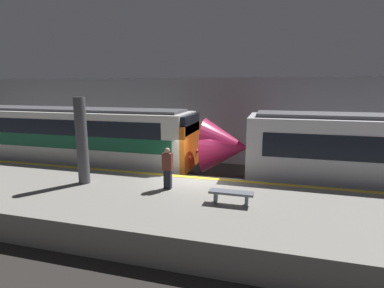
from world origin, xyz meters
name	(u,v)px	position (x,y,z in m)	size (l,w,h in m)	color
ground_plane	(197,198)	(0.00, 0.00, 0.00)	(120.00, 120.00, 0.00)	#282623
platform	(178,212)	(0.00, -2.72, 0.50)	(40.00, 5.43, 1.02)	gray
station_rear_barrier	(223,121)	(0.00, 6.50, 2.74)	(50.00, 0.15, 5.48)	gray
support_pillar_near	(82,141)	(-4.29, -2.07, 2.77)	(0.46, 0.46, 3.53)	#47474C
train_boxy	(46,138)	(-9.85, 2.17, 1.93)	(18.21, 3.11, 3.74)	black
person_waiting	(168,167)	(-0.71, -1.83, 1.87)	(0.38, 0.24, 1.64)	black
platform_bench	(231,195)	(1.90, -2.71, 1.35)	(1.50, 0.40, 0.45)	slate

